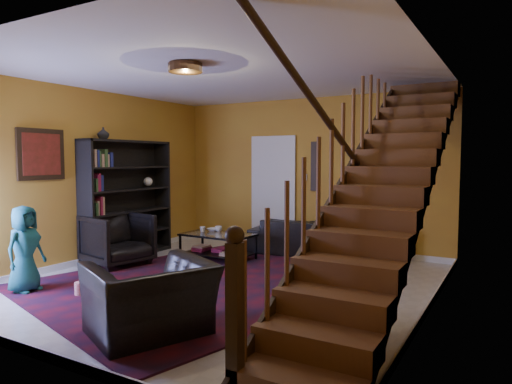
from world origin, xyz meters
TOP-DOWN VIEW (x-y plane):
  - floor at (0.00, 0.00)m, footprint 5.50×5.50m
  - room at (-1.33, 1.33)m, footprint 5.50×5.50m
  - staircase at (2.12, -0.00)m, footprint 0.95×5.02m
  - bookshelf at (-2.40, 0.60)m, footprint 0.35×1.80m
  - door at (-0.70, 2.73)m, footprint 0.82×0.05m
  - framed_picture at (-2.57, -0.90)m, footprint 0.04×0.74m
  - wall_hanging at (0.15, 2.73)m, footprint 0.14×0.03m
  - ceiling_fixture at (0.00, -0.80)m, footprint 0.40×0.40m
  - rug at (-0.24, -0.18)m, footprint 4.62×4.98m
  - sofa at (0.30, 2.30)m, footprint 2.24×1.11m
  - armchair_left at (-2.05, 0.02)m, footprint 1.07×1.05m
  - armchair_right at (0.42, -1.89)m, footprint 1.31×1.38m
  - person_adult_a at (1.14, 2.35)m, footprint 0.44×0.29m
  - person_adult_b at (1.50, 2.35)m, footprint 0.66×0.52m
  - person_child at (-1.95, -1.60)m, footprint 0.44×0.59m
  - coffee_table at (-0.90, 1.13)m, footprint 1.17×0.70m
  - cup_a at (-1.01, 1.31)m, footprint 0.15×0.15m
  - cup_b at (-1.22, 1.14)m, footprint 0.10×0.10m
  - bowl at (-1.13, 1.32)m, footprint 0.22×0.22m
  - vase at (-2.41, 0.10)m, footprint 0.18×0.18m
  - popcorn_bucket at (-1.22, -1.37)m, footprint 0.16×0.16m

SIDE VIEW (x-z plane):
  - floor at x=0.00m, z-range 0.00..0.00m
  - rug at x=-0.24m, z-range 0.00..0.02m
  - room at x=-1.33m, z-range -2.70..2.80m
  - popcorn_bucket at x=-1.22m, z-range 0.02..0.17m
  - person_adult_a at x=1.14m, z-range -0.45..0.74m
  - person_adult_b at x=1.50m, z-range -0.45..0.89m
  - coffee_table at x=-0.90m, z-range 0.03..0.48m
  - sofa at x=0.30m, z-range 0.00..0.63m
  - armchair_right at x=0.42m, z-range 0.00..0.71m
  - armchair_left at x=-2.05m, z-range 0.00..0.83m
  - bowl at x=-1.13m, z-range 0.44..0.49m
  - cup_b at x=-1.22m, z-range 0.44..0.53m
  - cup_a at x=-1.01m, z-range 0.44..0.54m
  - person_child at x=-1.95m, z-range 0.00..1.10m
  - bookshelf at x=-2.40m, z-range -0.04..1.96m
  - door at x=-0.70m, z-range 0.00..2.05m
  - staircase at x=2.12m, z-range -0.19..2.99m
  - wall_hanging at x=0.15m, z-range 1.10..2.00m
  - framed_picture at x=-2.57m, z-range 1.38..2.12m
  - vase at x=-2.41m, z-range 2.00..2.19m
  - ceiling_fixture at x=0.00m, z-range 2.69..2.79m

